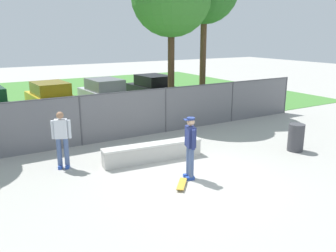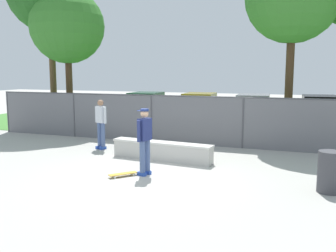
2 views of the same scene
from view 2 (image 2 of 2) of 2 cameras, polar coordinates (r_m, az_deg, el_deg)
The scene contains 13 objects.
ground_plane at distance 10.48m, azimuth -3.28°, elevation -7.50°, with size 80.00×80.00×0.00m, color #ADAAA3.
grass_strip at distance 24.76m, azimuth 10.82°, elevation 1.50°, with size 30.38×20.00×0.02m, color #478438.
concrete_ledge at distance 12.23m, azimuth -0.95°, elevation -3.75°, with size 3.45×0.81×0.60m.
skateboarder at distance 10.33m, azimuth -3.54°, elevation -1.86°, with size 0.36×0.58×1.84m.
skateboard at distance 10.44m, azimuth -6.79°, elevation -7.18°, with size 0.67×0.74×0.09m.
chainlink_fence at distance 14.65m, azimuth 4.13°, elevation 1.15°, with size 18.45×0.07×1.92m.
tree_near_right at distance 19.19m, azimuth -14.97°, elevation 14.27°, with size 3.53×3.53×6.75m.
car_green at distance 21.64m, azimuth -3.41°, elevation 2.89°, with size 2.24×4.32×1.66m.
car_yellow at distance 20.89m, azimuth 4.71°, elevation 2.69°, with size 2.24×4.32×1.66m.
car_silver at distance 20.15m, azimuth 12.67°, elevation 2.32°, with size 2.24×4.32×1.66m.
car_black at distance 20.20m, azimuth 21.87°, elevation 1.94°, with size 2.24×4.32×1.66m.
bystander at distance 14.07m, azimuth -10.08°, elevation 0.62°, with size 0.56×0.38×1.82m.
trash_bin at distance 9.73m, azimuth 23.23°, elevation -6.39°, with size 0.56×0.56×0.99m, color #3F3F44.
Camera 2 is at (4.07, -9.23, 2.83)m, focal length 40.42 mm.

